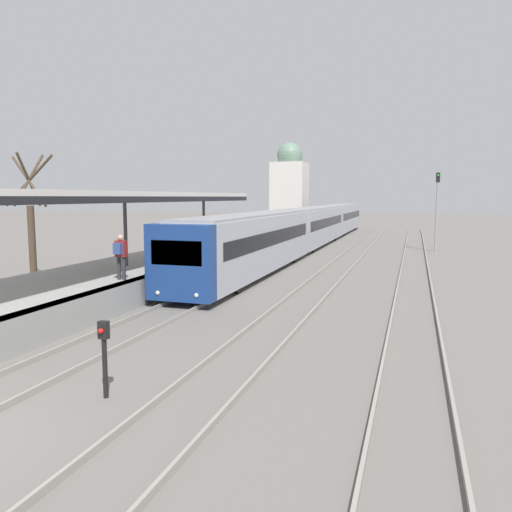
# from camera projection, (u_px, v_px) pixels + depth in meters

# --- Properties ---
(track_middle_line) EXTENTS (1.51, 120.00, 0.15)m
(track_middle_line) POSITION_uv_depth(u_px,v_px,m) (94.00, 494.00, 6.71)
(track_middle_line) COLOR gray
(track_middle_line) RESTS_ON ground_plane
(platform_canopy) EXTENTS (4.00, 21.42, 3.25)m
(platform_canopy) POSITION_uv_depth(u_px,v_px,m) (125.00, 195.00, 21.69)
(platform_canopy) COLOR beige
(platform_canopy) RESTS_ON station_platform
(person_on_platform) EXTENTS (0.40, 0.40, 1.66)m
(person_on_platform) POSITION_uv_depth(u_px,v_px,m) (120.00, 253.00, 18.22)
(person_on_platform) COLOR #2D2D33
(person_on_platform) RESTS_ON station_platform
(train_near) EXTENTS (2.59, 49.92, 3.19)m
(train_near) POSITION_uv_depth(u_px,v_px,m) (312.00, 225.00, 41.47)
(train_near) COLOR navy
(train_near) RESTS_ON ground_plane
(signal_post_near) EXTENTS (0.20, 0.21, 1.59)m
(signal_post_near) POSITION_uv_depth(u_px,v_px,m) (104.00, 350.00, 10.00)
(signal_post_near) COLOR black
(signal_post_near) RESTS_ON ground_plane
(signal_mast_far) EXTENTS (0.28, 0.29, 5.83)m
(signal_mast_far) POSITION_uv_depth(u_px,v_px,m) (437.00, 203.00, 36.79)
(signal_mast_far) COLOR gray
(signal_mast_far) RESTS_ON ground_plane
(distant_domed_building) EXTENTS (4.18, 4.18, 10.85)m
(distant_domed_building) POSITION_uv_depth(u_px,v_px,m) (290.00, 188.00, 63.27)
(distant_domed_building) COLOR silver
(distant_domed_building) RESTS_ON ground_plane
(bare_tree_background) EXTENTS (2.76, 1.73, 6.02)m
(bare_tree_background) POSITION_uv_depth(u_px,v_px,m) (31.00, 224.00, 22.92)
(bare_tree_background) COLOR #4C3D2D
(bare_tree_background) RESTS_ON ground_plane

